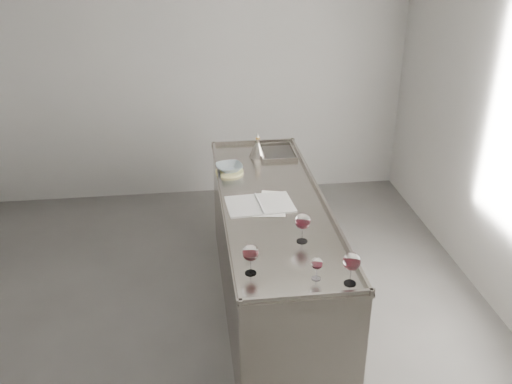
{
  "coord_description": "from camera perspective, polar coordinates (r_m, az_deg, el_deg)",
  "views": [
    {
      "loc": [
        -0.1,
        -3.39,
        2.83
      ],
      "look_at": [
        0.37,
        0.31,
        1.02
      ],
      "focal_mm": 40.0,
      "sensor_mm": 36.0,
      "label": 1
    }
  ],
  "objects": [
    {
      "name": "trivet",
      "position": [
        4.65,
        -2.67,
        2.04
      ],
      "size": [
        0.27,
        0.27,
        0.02
      ],
      "primitive_type": "cylinder",
      "rotation": [
        0.0,
        0.0,
        -0.21
      ],
      "color": "beige",
      "rests_on": "counter"
    },
    {
      "name": "wine_glass_right",
      "position": [
        3.26,
        9.54,
        -6.95
      ],
      "size": [
        0.1,
        0.1,
        0.2
      ],
      "rotation": [
        0.0,
        0.0,
        0.24
      ],
      "color": "white",
      "rests_on": "counter"
    },
    {
      "name": "wine_glass_left",
      "position": [
        3.31,
        -0.54,
        -6.16
      ],
      "size": [
        0.1,
        0.1,
        0.19
      ],
      "rotation": [
        0.0,
        0.0,
        0.43
      ],
      "color": "white",
      "rests_on": "counter"
    },
    {
      "name": "wine_glass_small",
      "position": [
        3.3,
        6.12,
        -7.2
      ],
      "size": [
        0.07,
        0.07,
        0.14
      ],
      "rotation": [
        0.0,
        0.0,
        0.23
      ],
      "color": "white",
      "rests_on": "counter"
    },
    {
      "name": "loose_paper_top",
      "position": [
        4.22,
        1.65,
        -0.69
      ],
      "size": [
        0.25,
        0.3,
        0.0
      ],
      "primitive_type": "cube",
      "rotation": [
        0.0,
        0.0,
        -0.26
      ],
      "color": "silver",
      "rests_on": "counter"
    },
    {
      "name": "wine_funnel",
      "position": [
        4.95,
        0.17,
        4.3
      ],
      "size": [
        0.15,
        0.15,
        0.22
      ],
      "rotation": [
        0.0,
        0.0,
        -0.18
      ],
      "color": "#ADA49A",
      "rests_on": "counter"
    },
    {
      "name": "room_shell",
      "position": [
        3.68,
        -5.17,
        2.9
      ],
      "size": [
        4.54,
        5.04,
        2.84
      ],
      "color": "#4D4B48",
      "rests_on": "ground"
    },
    {
      "name": "notebook",
      "position": [
        4.13,
        0.37,
        -1.25
      ],
      "size": [
        0.5,
        0.37,
        0.02
      ],
      "rotation": [
        0.0,
        0.0,
        0.07
      ],
      "color": "silver",
      "rests_on": "counter"
    },
    {
      "name": "wine_glass_middle",
      "position": [
        3.63,
        4.7,
        -3.0
      ],
      "size": [
        0.1,
        0.1,
        0.2
      ],
      "rotation": [
        0.0,
        0.0,
        -0.32
      ],
      "color": "white",
      "rests_on": "counter"
    },
    {
      "name": "counter",
      "position": [
        4.42,
        1.65,
        -6.36
      ],
      "size": [
        0.77,
        2.42,
        0.97
      ],
      "color": "gray",
      "rests_on": "ground"
    },
    {
      "name": "loose_paper_under",
      "position": [
        4.11,
        1.21,
        -1.39
      ],
      "size": [
        0.27,
        0.36,
        0.0
      ],
      "primitive_type": "cube",
      "rotation": [
        0.0,
        0.0,
        -0.11
      ],
      "color": "silver",
      "rests_on": "counter"
    },
    {
      "name": "ceramic_bowl",
      "position": [
        4.64,
        -2.68,
        2.45
      ],
      "size": [
        0.25,
        0.25,
        0.05
      ],
      "primitive_type": "imported",
      "rotation": [
        0.0,
        0.0,
        0.19
      ],
      "color": "#86969C",
      "rests_on": "trivet"
    }
  ]
}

